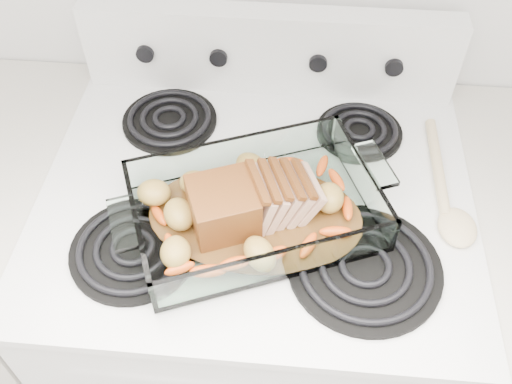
{
  "coord_description": "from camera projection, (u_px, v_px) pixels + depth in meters",
  "views": [
    {
      "loc": [
        0.06,
        0.97,
        1.71
      ],
      "look_at": [
        0.0,
        1.59,
        0.99
      ],
      "focal_mm": 40.0,
      "sensor_mm": 36.0,
      "label": 1
    }
  ],
  "objects": [
    {
      "name": "wooden_spoon",
      "position": [
        448.0,
        199.0,
        1.01
      ],
      "size": [
        0.07,
        0.31,
        0.02
      ],
      "rotation": [
        0.0,
        0.0,
        0.0
      ],
      "color": "beige",
      "rests_on": "electric_range"
    },
    {
      "name": "roast_vegetables",
      "position": [
        255.0,
        193.0,
        0.98
      ],
      "size": [
        0.35,
        0.19,
        0.04
      ],
      "rotation": [
        0.0,
        0.0,
        0.11
      ],
      "color": "#FF611F",
      "rests_on": "baking_dish"
    },
    {
      "name": "baking_dish",
      "position": [
        255.0,
        212.0,
        0.96
      ],
      "size": [
        0.4,
        0.26,
        0.08
      ],
      "rotation": [
        0.0,
        0.0,
        0.39
      ],
      "color": "white",
      "rests_on": "electric_range"
    },
    {
      "name": "pork_roast",
      "position": [
        242.0,
        200.0,
        0.94
      ],
      "size": [
        0.22,
        0.1,
        0.08
      ],
      "rotation": [
        0.0,
        0.0,
        -0.39
      ],
      "color": "brown",
      "rests_on": "baking_dish"
    },
    {
      "name": "electric_range",
      "position": [
        256.0,
        310.0,
        1.38
      ],
      "size": [
        0.78,
        0.7,
        1.12
      ],
      "color": "white",
      "rests_on": "ground"
    }
  ]
}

